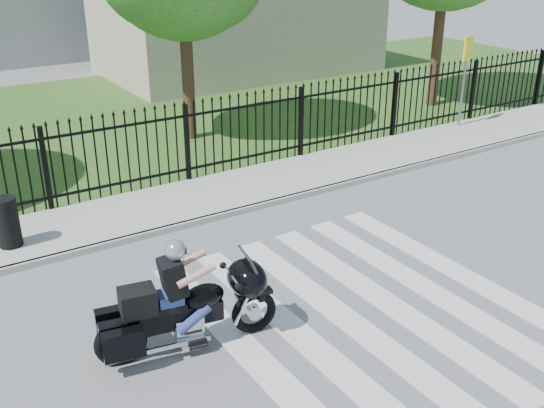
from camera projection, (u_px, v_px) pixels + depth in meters
ground at (365, 309)px, 9.47m from camera, size 120.00×120.00×0.00m
crosswalk at (365, 309)px, 9.47m from camera, size 5.00×5.50×0.01m
sidewalk at (210, 196)px, 13.31m from camera, size 40.00×2.00×0.12m
curb at (234, 213)px, 12.54m from camera, size 40.00×0.12×0.12m
grass_strip at (100, 120)px, 18.74m from camera, size 40.00×12.00×0.02m
iron_fence at (187, 145)px, 13.75m from camera, size 26.00×0.04×1.80m
building_low at (238, 25)px, 24.59m from camera, size 10.00×6.00×3.50m
motorcycle_rider at (183, 304)px, 8.34m from camera, size 2.50×1.09×1.66m
traffic_sign at (466, 63)px, 17.17m from camera, size 0.52×0.22×2.45m
litter_bin at (8, 222)px, 10.94m from camera, size 0.50×0.50×0.89m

